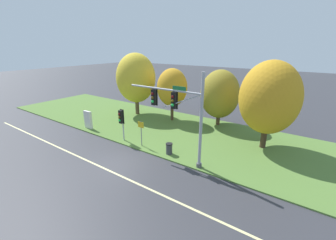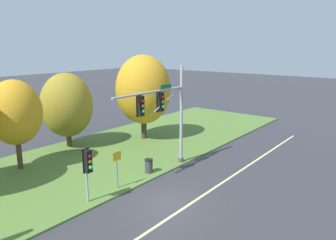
% 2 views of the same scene
% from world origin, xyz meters
% --- Properties ---
extents(ground_plane, '(160.00, 160.00, 0.00)m').
position_xyz_m(ground_plane, '(0.00, 0.00, 0.00)').
color(ground_plane, '#333338').
extents(lane_stripe, '(36.00, 0.16, 0.01)m').
position_xyz_m(lane_stripe, '(0.00, -1.20, 0.00)').
color(lane_stripe, beige).
rests_on(lane_stripe, ground).
extents(grass_verge, '(48.00, 11.50, 0.10)m').
position_xyz_m(grass_verge, '(0.00, 8.25, 0.05)').
color(grass_verge, '#517533').
rests_on(grass_verge, ground).
extents(traffic_signal_mast, '(6.62, 0.49, 6.92)m').
position_xyz_m(traffic_signal_mast, '(3.72, 2.89, 4.21)').
color(traffic_signal_mast, '#9EA0A5').
rests_on(traffic_signal_mast, grass_verge).
extents(pedestrian_signal_near_kerb, '(0.46, 0.55, 3.02)m').
position_xyz_m(pedestrian_signal_near_kerb, '(-2.66, 3.04, 2.27)').
color(pedestrian_signal_near_kerb, '#9EA0A5').
rests_on(pedestrian_signal_near_kerb, grass_verge).
extents(route_sign_post, '(0.65, 0.08, 2.29)m').
position_xyz_m(route_sign_post, '(-0.45, 3.23, 1.58)').
color(route_sign_post, slate).
rests_on(route_sign_post, grass_verge).
extents(tree_nearest_road, '(4.88, 4.88, 7.70)m').
position_xyz_m(tree_nearest_road, '(-7.46, 10.27, 4.73)').
color(tree_nearest_road, brown).
rests_on(tree_nearest_road, grass_verge).
extents(tree_left_of_mast, '(3.50, 3.50, 6.10)m').
position_xyz_m(tree_left_of_mast, '(-2.37, 10.83, 4.00)').
color(tree_left_of_mast, '#4C3823').
rests_on(tree_left_of_mast, grass_verge).
extents(tree_behind_signpost, '(4.21, 4.21, 6.12)m').
position_xyz_m(tree_behind_signpost, '(2.78, 12.49, 3.58)').
color(tree_behind_signpost, '#4C3823').
rests_on(tree_behind_signpost, grass_verge).
extents(tree_mid_verge, '(4.87, 4.87, 7.48)m').
position_xyz_m(tree_mid_verge, '(8.44, 9.18, 4.53)').
color(tree_mid_verge, '#423021').
rests_on(tree_mid_verge, grass_verge).
extents(info_kiosk, '(1.10, 0.24, 1.90)m').
position_xyz_m(info_kiosk, '(-8.12, 3.28, 1.04)').
color(info_kiosk, silver).
rests_on(info_kiosk, grass_verge).
extents(trash_bin, '(0.56, 0.56, 0.93)m').
position_xyz_m(trash_bin, '(2.48, 3.35, 0.57)').
color(trash_bin, '#38383D').
rests_on(trash_bin, grass_verge).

